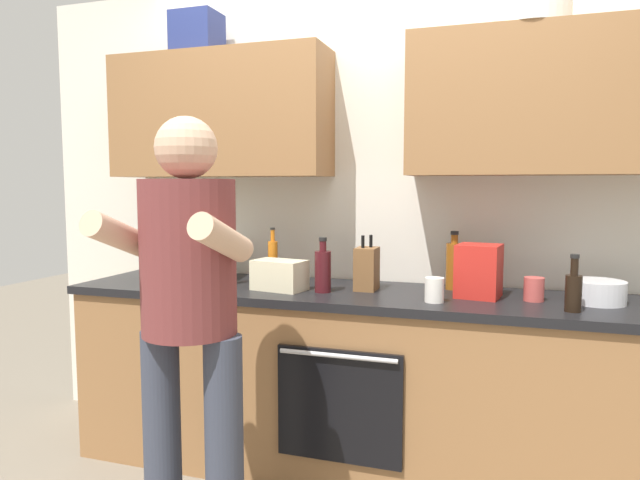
{
  "coord_description": "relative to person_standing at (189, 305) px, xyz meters",
  "views": [
    {
      "loc": [
        0.66,
        -2.61,
        1.4
      ],
      "look_at": [
        -0.15,
        -0.1,
        1.15
      ],
      "focal_mm": 31.98,
      "sensor_mm": 36.0,
      "label": 1
    }
  ],
  "objects": [
    {
      "name": "person_standing",
      "position": [
        0.0,
        0.0,
        0.0
      ],
      "size": [
        0.49,
        0.45,
        1.65
      ],
      "color": "#383D4C",
      "rests_on": "ground"
    },
    {
      "name": "grocery_bag_rice",
      "position": [
        0.05,
        0.75,
        -0.0
      ],
      "size": [
        0.27,
        0.2,
        0.14
      ],
      "primitive_type": "cube",
      "rotation": [
        0.0,
        0.0,
        -0.19
      ],
      "color": "beige",
      "rests_on": "counter"
    },
    {
      "name": "mixing_bowl",
      "position": [
        1.46,
        0.89,
        -0.03
      ],
      "size": [
        0.23,
        0.23,
        0.1
      ],
      "primitive_type": "cylinder",
      "color": "silver",
      "rests_on": "counter"
    },
    {
      "name": "bottle_hotsauce",
      "position": [
        -0.27,
        0.77,
        0.06
      ],
      "size": [
        0.05,
        0.05,
        0.33
      ],
      "color": "red",
      "rests_on": "counter"
    },
    {
      "name": "cup_tea",
      "position": [
        -0.8,
        1.04,
        -0.03
      ],
      "size": [
        0.08,
        0.08,
        0.09
      ],
      "primitive_type": "cylinder",
      "color": "#33598C",
      "rests_on": "counter"
    },
    {
      "name": "cup_ceramic",
      "position": [
        1.2,
        0.85,
        -0.02
      ],
      "size": [
        0.09,
        0.09,
        0.1
      ],
      "primitive_type": "cylinder",
      "color": "#BF4C47",
      "rests_on": "counter"
    },
    {
      "name": "bottle_syrup",
      "position": [
        0.84,
        1.03,
        0.05
      ],
      "size": [
        0.08,
        0.08,
        0.28
      ],
      "color": "#8C4C14",
      "rests_on": "counter"
    },
    {
      "name": "bottle_wine",
      "position": [
        0.26,
        0.76,
        0.03
      ],
      "size": [
        0.08,
        0.08,
        0.26
      ],
      "color": "#471419",
      "rests_on": "counter"
    },
    {
      "name": "ground_plane",
      "position": [
        0.41,
        0.84,
        -0.97
      ],
      "size": [
        12.0,
        12.0,
        0.0
      ],
      "primitive_type": "plane",
      "color": "#756B5B"
    },
    {
      "name": "grocery_bag_crisps",
      "position": [
        0.97,
        0.87,
        0.05
      ],
      "size": [
        0.21,
        0.21,
        0.24
      ],
      "primitive_type": "cube",
      "rotation": [
        0.0,
        0.0,
        -0.15
      ],
      "color": "red",
      "rests_on": "counter"
    },
    {
      "name": "knife_block",
      "position": [
        0.44,
        0.89,
        0.03
      ],
      "size": [
        0.1,
        0.14,
        0.27
      ],
      "color": "brown",
      "rests_on": "counter"
    },
    {
      "name": "cup_coffee",
      "position": [
        0.79,
        0.69,
        -0.02
      ],
      "size": [
        0.08,
        0.08,
        0.11
      ],
      "primitive_type": "cylinder",
      "color": "white",
      "rests_on": "counter"
    },
    {
      "name": "potted_herb",
      "position": [
        -0.65,
        0.75,
        0.11
      ],
      "size": [
        0.21,
        0.21,
        0.31
      ],
      "color": "#9E6647",
      "rests_on": "counter"
    },
    {
      "name": "counter",
      "position": [
        0.41,
        0.84,
        -0.52
      ],
      "size": [
        2.84,
        0.67,
        0.9
      ],
      "color": "olive",
      "rests_on": "ground"
    },
    {
      "name": "bottle_juice",
      "position": [
        -0.08,
        0.96,
        0.04
      ],
      "size": [
        0.05,
        0.05,
        0.28
      ],
      "color": "orange",
      "rests_on": "counter"
    },
    {
      "name": "back_wall_unit",
      "position": [
        0.41,
        1.11,
        0.53
      ],
      "size": [
        4.0,
        0.39,
        2.5
      ],
      "color": "silver",
      "rests_on": "ground"
    },
    {
      "name": "grocery_bag_produce",
      "position": [
        -0.42,
        0.94,
        0.0
      ],
      "size": [
        0.25,
        0.26,
        0.15
      ],
      "primitive_type": "cube",
      "rotation": [
        0.0,
        0.0,
        0.24
      ],
      "color": "silver",
      "rests_on": "counter"
    },
    {
      "name": "bottle_soy",
      "position": [
        1.34,
        0.67,
        0.01
      ],
      "size": [
        0.06,
        0.06,
        0.23
      ],
      "color": "black",
      "rests_on": "counter"
    }
  ]
}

